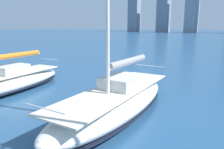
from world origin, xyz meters
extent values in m
cube|color=#8690A0|center=(37.49, -163.80, 17.56)|extent=(7.53, 10.35, 35.11)
cube|color=gray|center=(58.97, -164.92, 15.80)|extent=(8.60, 8.52, 31.60)
cube|color=gray|center=(83.28, -162.69, 16.30)|extent=(8.68, 6.92, 32.60)
ellipsoid|color=white|center=(-0.74, -7.78, 0.64)|extent=(3.12, 9.49, 1.29)
ellipsoid|color=black|center=(-0.74, -7.78, 0.29)|extent=(3.14, 9.54, 0.10)
cube|color=beige|center=(-0.74, -7.78, 1.32)|extent=(2.59, 8.34, 0.06)
cube|color=silver|center=(-0.71, -8.34, 1.62)|extent=(1.67, 2.14, 0.55)
cylinder|color=silver|center=(-0.67, -9.04, 2.40)|extent=(0.34, 3.93, 0.12)
cylinder|color=gray|center=(-0.67, -9.04, 2.52)|extent=(0.52, 3.63, 0.32)
cylinder|color=silver|center=(-0.99, -3.48, 1.84)|extent=(1.69, 0.14, 0.04)
cylinder|color=silver|center=(-0.50, -11.98, 1.84)|extent=(1.95, 0.15, 0.04)
ellipsoid|color=white|center=(7.39, -7.00, 0.56)|extent=(3.45, 9.24, 1.12)
ellipsoid|color=black|center=(7.39, -7.00, 0.25)|extent=(3.47, 9.29, 0.10)
cube|color=beige|center=(7.39, -7.00, 1.15)|extent=(2.89, 8.12, 0.06)
cube|color=silver|center=(7.46, -7.54, 1.46)|extent=(1.66, 2.14, 0.55)
cylinder|color=silver|center=(7.54, -8.21, 2.23)|extent=(0.57, 3.78, 0.12)
cylinder|color=orange|center=(7.54, -8.21, 2.35)|extent=(0.73, 3.50, 0.32)
cylinder|color=silver|center=(7.88, -11.03, 1.67)|extent=(1.78, 0.25, 0.04)
camera|label=1|loc=(-6.15, 0.46, 4.24)|focal=35.00mm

